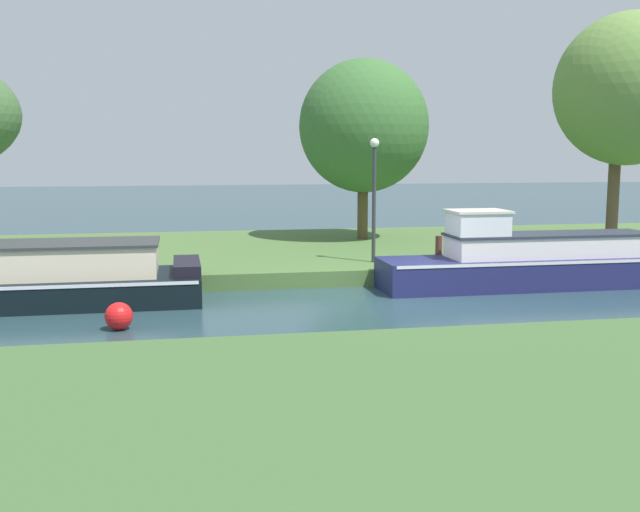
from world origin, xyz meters
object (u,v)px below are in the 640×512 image
object	(u,v)px
willow_tree_centre	(364,126)
mooring_post_far	(567,248)
black_narrowboat	(52,278)
navy_barge	(553,262)
channel_buoy	(119,316)
mooring_post_near	(439,251)
willow_tree_right	(629,90)
lamp_post	(374,186)

from	to	relation	value
willow_tree_centre	mooring_post_far	world-z (taller)	willow_tree_centre
mooring_post_far	black_narrowboat	bearing A→B (deg)	-174.97
navy_barge	channel_buoy	distance (m)	10.51
black_narrowboat	mooring_post_near	size ratio (longest dim) A/B	8.21
willow_tree_right	channel_buoy	size ratio (longest dim) A/B	13.63
lamp_post	mooring_post_near	distance (m)	2.39
navy_barge	lamp_post	xyz separation A→B (m)	(-3.99, 2.13, 1.80)
navy_barge	mooring_post_far	size ratio (longest dim) A/B	11.27
willow_tree_centre	channel_buoy	distance (m)	12.98
willow_tree_centre	lamp_post	world-z (taller)	willow_tree_centre
mooring_post_near	mooring_post_far	bearing A→B (deg)	0.00
navy_barge	willow_tree_centre	xyz separation A→B (m)	(-2.97, 7.39, 3.50)
willow_tree_centre	willow_tree_right	xyz separation A→B (m)	(7.38, -3.31, 1.03)
mooring_post_near	lamp_post	bearing A→B (deg)	144.63
channel_buoy	mooring_post_near	bearing A→B (deg)	26.84
channel_buoy	black_narrowboat	bearing A→B (deg)	120.21
lamp_post	navy_barge	bearing A→B (deg)	-28.11
willow_tree_right	mooring_post_far	xyz separation A→B (m)	(-3.45, -2.96, -4.35)
navy_barge	mooring_post_far	xyz separation A→B (m)	(0.97, 1.12, 0.18)
navy_barge	channel_buoy	bearing A→B (deg)	-164.99
willow_tree_centre	willow_tree_right	size ratio (longest dim) A/B	0.84
channel_buoy	willow_tree_right	bearing A→B (deg)	25.03
black_narrowboat	mooring_post_far	distance (m)	12.75
mooring_post_far	channel_buoy	size ratio (longest dim) A/B	1.52
navy_barge	mooring_post_near	distance (m)	2.80
mooring_post_far	channel_buoy	bearing A→B (deg)	-160.96
lamp_post	mooring_post_near	bearing A→B (deg)	-35.37
navy_barge	channel_buoy	world-z (taller)	navy_barge
willow_tree_centre	channel_buoy	world-z (taller)	willow_tree_centre
black_narrowboat	mooring_post_far	bearing A→B (deg)	5.03
willow_tree_right	lamp_post	world-z (taller)	willow_tree_right
mooring_post_near	mooring_post_far	xyz separation A→B (m)	(3.53, 0.00, 0.00)
mooring_post_far	lamp_post	bearing A→B (deg)	168.43
mooring_post_near	willow_tree_right	bearing A→B (deg)	23.00
willow_tree_right	navy_barge	bearing A→B (deg)	-137.26
willow_tree_centre	channel_buoy	bearing A→B (deg)	-125.38
navy_barge	lamp_post	size ratio (longest dim) A/B	2.74
black_narrowboat	navy_barge	bearing A→B (deg)	0.00
black_narrowboat	mooring_post_far	world-z (taller)	black_narrowboat
navy_barge	mooring_post_near	size ratio (longest dim) A/B	11.39
black_narrowboat	mooring_post_near	bearing A→B (deg)	6.95
lamp_post	mooring_post_near	size ratio (longest dim) A/B	4.16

